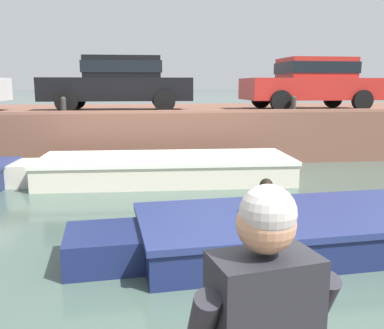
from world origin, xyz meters
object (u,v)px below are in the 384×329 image
(car_centre_red, at_px, (312,81))
(mooring_bollard_east, at_px, (293,103))
(car_left_inner_black, at_px, (119,81))
(motorboat_passing, at_px, (298,230))
(boat_moored_central_cream, at_px, (154,169))
(mooring_bollard_mid, at_px, (63,104))

(car_centre_red, bearing_deg, mooring_bollard_east, -130.17)
(car_left_inner_black, bearing_deg, mooring_bollard_east, -13.40)
(motorboat_passing, bearing_deg, car_left_inner_black, 109.43)
(car_left_inner_black, xyz_separation_m, mooring_bollard_east, (4.82, -1.15, -0.61))
(boat_moored_central_cream, distance_m, car_left_inner_black, 3.83)
(boat_moored_central_cream, xyz_separation_m, mooring_bollard_east, (3.97, 2.02, 1.37))
(boat_moored_central_cream, height_order, motorboat_passing, motorboat_passing)
(car_left_inner_black, height_order, car_centre_red, same)
(car_centre_red, bearing_deg, boat_moored_central_cream, -147.33)
(car_centre_red, distance_m, mooring_bollard_east, 1.62)
(boat_moored_central_cream, relative_size, car_centre_red, 1.67)
(car_left_inner_black, distance_m, mooring_bollard_east, 4.99)
(motorboat_passing, distance_m, car_left_inner_black, 8.17)
(boat_moored_central_cream, xyz_separation_m, motorboat_passing, (1.78, -4.30, -0.03))
(car_centre_red, height_order, mooring_bollard_east, car_centre_red)
(boat_moored_central_cream, distance_m, car_centre_red, 6.19)
(car_left_inner_black, distance_m, car_centre_red, 5.79)
(boat_moored_central_cream, relative_size, car_left_inner_black, 1.59)
(car_centre_red, distance_m, mooring_bollard_mid, 7.31)
(boat_moored_central_cream, distance_m, mooring_bollard_mid, 3.32)
(motorboat_passing, xyz_separation_m, car_left_inner_black, (-2.63, 7.47, 2.01))
(car_left_inner_black, height_order, mooring_bollard_east, car_left_inner_black)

